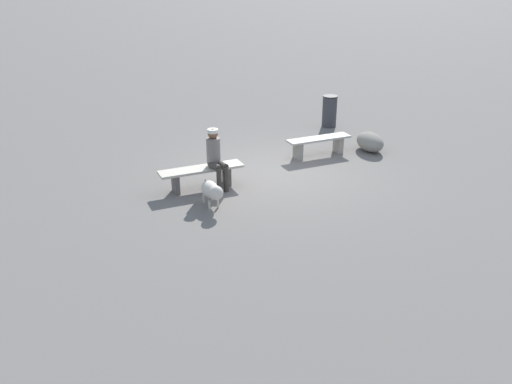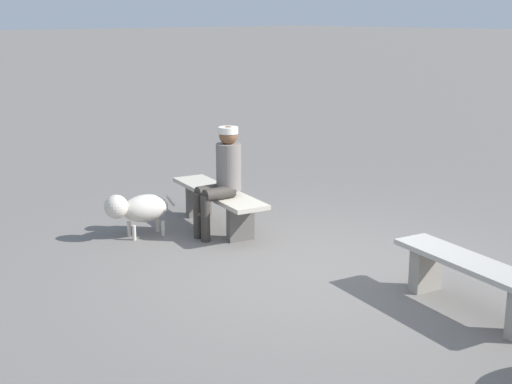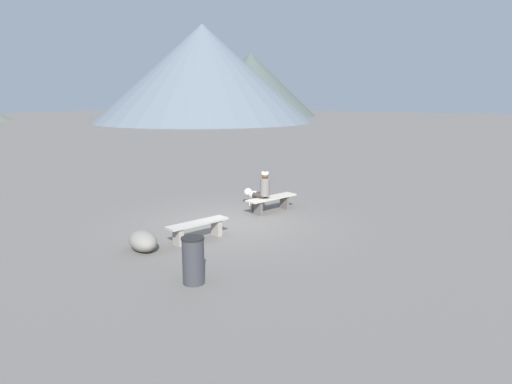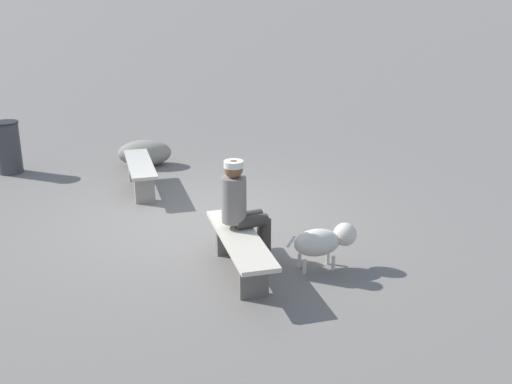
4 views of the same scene
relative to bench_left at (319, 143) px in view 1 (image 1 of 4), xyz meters
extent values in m
cube|color=slate|center=(1.66, 0.28, -0.36)|extent=(210.00, 210.00, 0.06)
cube|color=gray|center=(-0.57, 0.13, -0.12)|extent=(0.20, 0.33, 0.43)
cube|color=gray|center=(0.57, -0.13, -0.12)|extent=(0.20, 0.33, 0.43)
cube|color=#B2ADA3|center=(0.00, 0.00, 0.12)|extent=(1.73, 0.75, 0.05)
cube|color=#605B56|center=(2.94, 0.20, -0.12)|extent=(0.17, 0.34, 0.42)
cube|color=#605B56|center=(4.08, -0.05, -0.12)|extent=(0.17, 0.34, 0.42)
cube|color=beige|center=(3.51, 0.07, 0.12)|extent=(1.90, 0.82, 0.05)
cylinder|color=slate|center=(3.22, 0.14, 0.50)|extent=(0.30, 0.30, 0.56)
sphere|color=brown|center=(3.22, 0.14, 0.88)|extent=(0.22, 0.22, 0.22)
cylinder|color=silver|center=(3.22, 0.14, 0.94)|extent=(0.23, 0.23, 0.08)
cylinder|color=#38332D|center=(3.32, 0.33, 0.22)|extent=(0.18, 0.40, 0.15)
cylinder|color=#38332D|center=(3.34, 0.52, -0.05)|extent=(0.11, 0.11, 0.55)
cylinder|color=#38332D|center=(3.16, 0.34, 0.22)|extent=(0.18, 0.40, 0.15)
cylinder|color=#38332D|center=(3.18, 0.54, -0.05)|extent=(0.11, 0.11, 0.55)
ellipsoid|color=beige|center=(3.82, 0.94, 0.02)|extent=(0.44, 0.63, 0.33)
sphere|color=beige|center=(3.90, 1.29, 0.08)|extent=(0.28, 0.28, 0.28)
cylinder|color=beige|center=(3.77, 1.14, -0.24)|extent=(0.04, 0.04, 0.18)
cylinder|color=beige|center=(3.95, 1.10, -0.24)|extent=(0.04, 0.04, 0.18)
cylinder|color=beige|center=(3.70, 0.78, -0.24)|extent=(0.04, 0.04, 0.18)
cylinder|color=beige|center=(3.87, 0.74, -0.24)|extent=(0.04, 0.04, 0.18)
cylinder|color=beige|center=(3.75, 0.62, 0.06)|extent=(0.06, 0.12, 0.15)
cylinder|color=#38383D|center=(-2.05, -1.76, 0.12)|extent=(0.42, 0.42, 0.90)
cylinder|color=black|center=(-2.05, -1.76, 0.59)|extent=(0.45, 0.45, 0.03)
ellipsoid|color=gray|center=(-1.35, 0.51, -0.09)|extent=(0.91, 1.13, 0.48)
camera|label=1|loc=(9.03, 9.55, 4.28)|focal=37.87mm
camera|label=2|loc=(-3.12, 5.35, 2.28)|focal=49.64mm
camera|label=3|loc=(-7.99, -7.45, 3.21)|focal=31.27mm
camera|label=4|loc=(9.52, -2.90, 3.01)|focal=43.90mm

